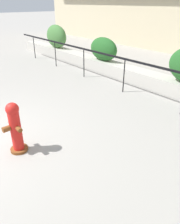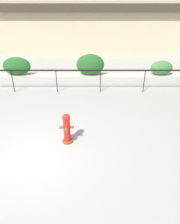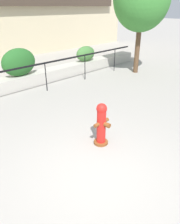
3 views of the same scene
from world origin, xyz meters
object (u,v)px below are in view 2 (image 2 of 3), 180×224
fire_hydrant (66,128)px  hedge_bush_2 (90,65)px  hedge_bush_3 (161,68)px  hedge_bush_1 (16,66)px

fire_hydrant → hedge_bush_2: bearing=81.5°
hedge_bush_2 → hedge_bush_3: 3.75m
hedge_bush_1 → hedge_bush_2: hedge_bush_2 is taller
hedge_bush_3 → fire_hydrant: (-4.52, -5.19, -0.33)m
hedge_bush_2 → fire_hydrant: size_ratio=1.34×
hedge_bush_1 → hedge_bush_3: size_ratio=1.27×
hedge_bush_2 → fire_hydrant: bearing=-98.5°
hedge_bush_3 → fire_hydrant: 6.89m
hedge_bush_1 → hedge_bush_2: bearing=0.0°
hedge_bush_1 → hedge_bush_2: size_ratio=1.01×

